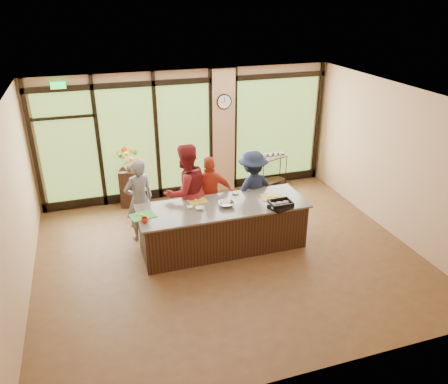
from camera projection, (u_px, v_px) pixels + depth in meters
floor at (228, 255)px, 8.32m from camera, size 7.00×7.00×0.00m
ceiling at (228, 98)px, 7.06m from camera, size 7.00×7.00×0.00m
back_wall at (188, 135)px, 10.29m from camera, size 7.00×0.00×7.00m
left_wall at (13, 211)px, 6.72m from camera, size 0.00×6.00×6.00m
right_wall at (395, 162)px, 8.67m from camera, size 0.00×6.00×6.00m
window_wall at (195, 139)px, 10.34m from camera, size 6.90×0.12×3.00m
island_base at (223, 228)px, 8.40m from camera, size 3.10×1.00×0.88m
countertop at (223, 206)px, 8.21m from camera, size 3.20×1.10×0.04m
wall_clock at (224, 102)px, 10.09m from camera, size 0.36×0.04×0.36m
cook_left at (139, 200)px, 8.58m from camera, size 0.72×0.59×1.70m
cook_midleft at (186, 192)px, 8.60m from camera, size 1.16×1.03×1.96m
cook_midright at (210, 194)px, 8.89m from camera, size 1.00×0.53×1.62m
cook_right at (252, 189)px, 9.06m from camera, size 1.21×0.90×1.67m
roasting_pan at (281, 206)px, 8.08m from camera, size 0.49×0.44×0.07m
mixing_bowl at (227, 204)px, 8.15m from camera, size 0.33×0.33×0.08m
cutting_board_left at (143, 216)px, 7.80m from camera, size 0.49×0.41×0.01m
cutting_board_center at (198, 201)px, 8.35m from camera, size 0.39×0.32×0.01m
cutting_board_right at (272, 197)px, 8.50m from camera, size 0.49×0.41×0.01m
prep_bowl_near at (200, 208)px, 8.03m from camera, size 0.22×0.22×0.05m
prep_bowl_mid at (190, 207)px, 8.09m from camera, size 0.16×0.16×0.04m
prep_bowl_far at (235, 193)px, 8.66m from camera, size 0.17×0.17×0.03m
red_ramekin at (145, 220)px, 7.57m from camera, size 0.14×0.14×0.09m
flower_stand at (131, 187)px, 10.11m from camera, size 0.56×0.56×0.88m
flower_vase at (129, 164)px, 9.87m from camera, size 0.30×0.30×0.25m
bar_cart at (272, 167)px, 11.01m from camera, size 0.76×0.58×0.92m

